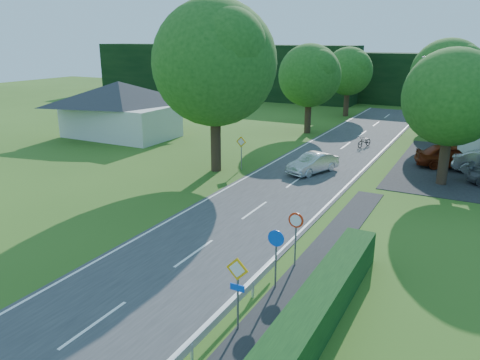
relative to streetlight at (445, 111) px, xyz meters
The scene contains 21 objects.
road 13.59m from the streetlight, 128.88° to the right, with size 7.00×80.00×0.04m, color #323335.
line_edge_left 15.73m from the streetlight, 138.52° to the right, with size 0.12×80.00×0.01m, color white.
line_edge_right 11.95m from the streetlight, 115.70° to the right, with size 0.12×80.00×0.01m, color white.
line_centre 13.58m from the streetlight, 128.88° to the right, with size 0.12×80.00×0.01m, color white, non-canonical shape.
tree_main 15.35m from the streetlight, 156.89° to the right, with size 9.40×9.40×11.64m, color #1D4E17, non-canonical shape.
tree_left_far 16.45m from the streetlight, 142.56° to the left, with size 7.00×7.00×8.58m, color #1D4E17, non-canonical shape.
tree_right_far 12.05m from the streetlight, 95.06° to the left, with size 7.40×7.40×9.09m, color #1D4E17, non-canonical shape.
tree_left_back 25.34m from the streetlight, 119.73° to the left, with size 6.60×6.60×8.07m, color #1D4E17, non-canonical shape.
tree_right_back 20.12m from the streetlight, 95.89° to the left, with size 6.20×6.20×7.56m, color #1D4E17, non-canonical shape.
tree_right_mid 2.05m from the streetlight, 77.66° to the right, with size 7.00×7.00×8.58m, color #1D4E17, non-canonical shape.
treeline_left 48.22m from the streetlight, 138.42° to the left, with size 44.00×6.00×8.00m, color black.
treeline_right 36.01m from the streetlight, 90.10° to the left, with size 30.00×5.00×7.00m, color black.
bungalow_left 28.12m from the streetlight, behind, with size 11.00×6.50×5.20m.
streetlight is the anchor object (origin of this frame).
sign_priority_right 22.50m from the streetlight, 99.70° to the right, with size 0.78×0.09×2.59m.
sign_roundabout 19.59m from the streetlight, 101.19° to the right, with size 0.64×0.08×2.37m.
sign_speed_limit 17.64m from the streetlight, 102.46° to the right, with size 0.64×0.11×2.37m.
sign_priority_left 13.80m from the streetlight, 158.22° to the right, with size 0.78×0.09×2.44m.
moving_car 9.29m from the streetlight, 155.89° to the right, with size 1.43×4.10×1.35m, color silver.
motorcycle 9.76m from the streetlight, 136.56° to the left, with size 0.66×1.88×0.99m, color black.
parked_car_red 4.43m from the streetlight, 75.59° to the left, with size 2.00×4.97×1.69m, color maroon.
Camera 1 is at (10.48, -3.53, 9.09)m, focal length 35.00 mm.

